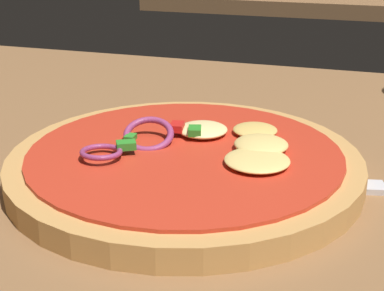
# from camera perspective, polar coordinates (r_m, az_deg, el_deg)

# --- Properties ---
(dining_table) EXTENTS (1.39, 0.84, 0.04)m
(dining_table) POSITION_cam_1_polar(r_m,az_deg,el_deg) (0.47, 4.39, -6.39)
(dining_table) COLOR brown
(dining_table) RESTS_ON ground
(pizza) EXTENTS (0.29, 0.29, 0.04)m
(pizza) POSITION_cam_1_polar(r_m,az_deg,el_deg) (0.48, -0.55, -1.72)
(pizza) COLOR tan
(pizza) RESTS_ON dining_table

